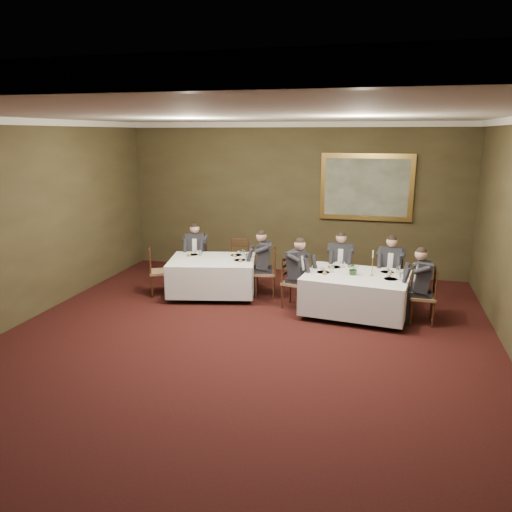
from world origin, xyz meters
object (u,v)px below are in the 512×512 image
at_px(centerpiece, 354,268).
at_px(diner_main_endright, 423,295).
at_px(chair_main_backleft, 339,283).
at_px(chair_sec_backright, 238,270).
at_px(diner_sec_backleft, 196,260).
at_px(chair_main_endright, 422,308).
at_px(chair_main_endleft, 294,293).
at_px(painting, 366,187).
at_px(chair_sec_endleft, 160,281).
at_px(table_second, 212,274).
at_px(chair_sec_backleft, 197,270).
at_px(diner_main_backleft, 340,272).
at_px(candlestick, 372,266).
at_px(diner_main_endleft, 295,281).
at_px(table_main, 356,291).
at_px(chair_main_backright, 389,288).
at_px(diner_main_backright, 390,277).
at_px(diner_sec_endright, 265,272).
at_px(chair_sec_endright, 266,282).

bearing_deg(centerpiece, diner_main_endright, -5.56).
xyz_separation_m(chair_main_backleft, centerpiece, (0.32, -1.02, 0.61)).
bearing_deg(chair_sec_backright, diner_sec_backleft, 9.99).
distance_m(chair_main_endright, centerpiece, 1.37).
relative_size(chair_main_endleft, diner_sec_backleft, 0.74).
bearing_deg(painting, chair_sec_endleft, -148.26).
distance_m(table_second, chair_sec_backleft, 1.01).
bearing_deg(chair_sec_backleft, diner_main_backleft, 167.72).
height_order(centerpiece, candlestick, candlestick).
bearing_deg(diner_main_endleft, chair_sec_backright, -116.87).
bearing_deg(chair_sec_backright, centerpiece, 148.34).
bearing_deg(table_second, table_main, -8.43).
height_order(table_second, chair_sec_endleft, chair_sec_endleft).
bearing_deg(chair_main_endleft, chair_main_backright, 125.89).
distance_m(chair_sec_backright, centerpiece, 3.01).
xyz_separation_m(diner_main_backleft, chair_main_endleft, (-0.78, -0.85, -0.23)).
bearing_deg(table_second, chair_sec_endleft, -167.62).
xyz_separation_m(chair_main_endleft, painting, (1.16, 2.52, 1.78)).
relative_size(diner_main_backleft, chair_sec_backleft, 1.35).
height_order(diner_main_backright, chair_sec_backright, diner_main_backright).
relative_size(chair_sec_backright, chair_sec_endleft, 1.00).
bearing_deg(candlestick, chair_sec_backleft, 162.78).
relative_size(centerpiece, candlestick, 0.53).
bearing_deg(painting, diner_main_endleft, -114.51).
height_order(diner_main_endleft, painting, painting).
distance_m(chair_main_endright, chair_sec_backleft, 4.90).
bearing_deg(diner_main_backright, painting, -63.00).
xyz_separation_m(diner_main_backright, painting, (-0.60, 1.79, 1.56)).
relative_size(chair_main_endright, diner_sec_endright, 0.74).
bearing_deg(chair_main_backleft, table_main, 107.42).
bearing_deg(diner_main_backleft, chair_main_endright, 140.37).
bearing_deg(chair_sec_endright, chair_main_endright, -116.31).
distance_m(chair_sec_endleft, painting, 5.01).
bearing_deg(diner_sec_endright, diner_main_backleft, -88.80).
bearing_deg(candlestick, chair_main_backleft, 123.26).
bearing_deg(chair_main_backleft, chair_main_backright, 169.72).
bearing_deg(centerpiece, chair_main_endleft, 171.58).
xyz_separation_m(table_second, diner_sec_backleft, (-0.64, 0.76, 0.06)).
height_order(chair_sec_backleft, centerpiece, centerpiece).
distance_m(diner_main_backleft, chair_main_backright, 1.02).
height_order(table_main, table_second, same).
height_order(chair_main_backleft, chair_sec_endleft, same).
xyz_separation_m(chair_sec_backright, chair_sec_endright, (0.80, -0.73, 0.00)).
height_order(chair_sec_endright, painting, painting).
distance_m(chair_sec_backleft, diner_sec_backleft, 0.23).
height_order(chair_sec_backright, painting, painting).
height_order(table_second, diner_main_endright, diner_main_endright).
relative_size(diner_main_endleft, painting, 0.65).
bearing_deg(chair_sec_endleft, chair_main_endright, 59.48).
xyz_separation_m(chair_sec_backright, candlestick, (2.91, -1.38, 0.66)).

